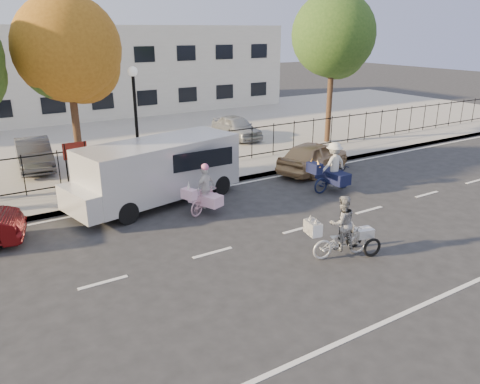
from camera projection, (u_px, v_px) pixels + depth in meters
ground at (213, 253)px, 12.73m from camera, size 120.00×120.00×0.00m
road_markings at (213, 253)px, 12.73m from camera, size 60.00×9.52×0.01m
curb at (145, 197)px, 16.75m from camera, size 60.00×0.10×0.15m
sidewalk at (135, 189)px, 17.60m from camera, size 60.00×2.20×0.15m
parking_lot at (76, 143)px, 24.73m from camera, size 60.00×15.60×0.15m
iron_fence at (123, 161)px, 18.20m from camera, size 58.00×0.06×1.50m
building at (35, 72)px, 31.77m from camera, size 34.00×10.00×6.00m
lamppost at (135, 104)px, 17.40m from camera, size 0.36×0.36×4.33m
street_sign at (76, 157)px, 16.79m from camera, size 0.85×0.06×1.80m
zebra_trike at (341, 233)px, 12.35m from camera, size 2.00×1.04×1.71m
unicorn_bike at (205, 195)px, 15.29m from camera, size 1.71×1.24×1.69m
bull_bike at (333, 172)px, 17.36m from camera, size 1.99×1.36×1.87m
white_van at (157, 169)px, 16.10m from camera, size 6.45×3.20×2.17m
gold_sedan at (314, 156)px, 19.79m from camera, size 4.17×2.71×1.32m
lot_car_c at (34, 154)px, 19.71m from camera, size 1.62×3.89×1.25m
lot_car_d at (236, 127)px, 25.17m from camera, size 1.46×3.59×1.22m
tree_mid at (71, 54)px, 16.94m from camera, size 3.83×3.83×7.02m
tree_east at (335, 39)px, 23.12m from camera, size 4.12×4.12×7.56m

